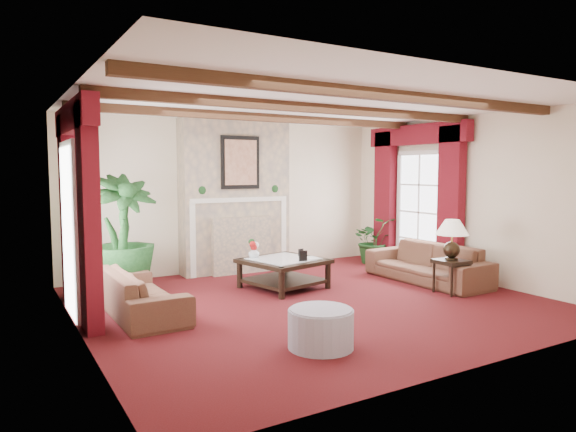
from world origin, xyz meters
TOP-DOWN VIEW (x-y plane):
  - floor at (0.00, 0.00)m, footprint 6.00×6.00m
  - ceiling at (0.00, 0.00)m, footprint 6.00×6.00m
  - back_wall at (0.00, 2.75)m, footprint 6.00×0.02m
  - left_wall at (-3.00, 0.00)m, footprint 0.02×5.50m
  - right_wall at (3.00, 0.00)m, footprint 0.02×5.50m
  - ceiling_beams at (0.00, 0.00)m, footprint 6.00×3.00m
  - fireplace at (0.00, 2.55)m, footprint 2.00×0.52m
  - french_door_left at (-2.97, 1.00)m, footprint 0.10×1.10m
  - french_door_right at (2.97, 1.00)m, footprint 0.10×1.10m
  - curtains_left at (-2.86, 1.00)m, footprint 0.20×2.40m
  - curtains_right at (2.86, 1.00)m, footprint 0.20×2.40m
  - sofa_left at (-2.21, 0.60)m, footprint 1.92×0.62m
  - sofa_right at (2.31, 0.15)m, footprint 2.13×0.70m
  - potted_palm at (-2.16, 1.80)m, footprint 1.74×2.18m
  - small_plant at (2.64, 1.89)m, footprint 1.41×1.45m
  - coffee_table at (0.07, 0.93)m, footprint 1.32×1.32m
  - side_table at (2.03, -0.60)m, footprint 0.49×0.49m
  - ottoman at (-0.94, -1.58)m, footprint 0.68×0.68m
  - table_lamp at (2.03, -0.60)m, footprint 0.48×0.48m
  - flower_vase at (-0.29, 1.26)m, footprint 0.28×0.29m
  - book at (0.34, 0.72)m, footprint 0.21×0.03m
  - photo_frame_a at (0.20, 0.59)m, footprint 0.13×0.05m
  - photo_frame_b at (0.41, 0.98)m, footprint 0.10×0.04m

SIDE VIEW (x-z plane):
  - floor at x=0.00m, z-range 0.00..0.00m
  - ottoman at x=-0.94m, z-range 0.00..0.39m
  - coffee_table at x=0.07m, z-range 0.00..0.45m
  - side_table at x=2.03m, z-range 0.00..0.50m
  - small_plant at x=2.64m, z-range 0.00..0.71m
  - sofa_left at x=-2.21m, z-range 0.00..0.74m
  - sofa_right at x=2.31m, z-range 0.00..0.82m
  - potted_palm at x=-2.16m, z-range 0.00..0.99m
  - photo_frame_b at x=0.41m, z-range 0.45..0.58m
  - photo_frame_a at x=0.20m, z-range 0.45..0.62m
  - flower_vase at x=-0.29m, z-range 0.45..0.62m
  - book at x=0.34m, z-range 0.45..0.73m
  - table_lamp at x=2.03m, z-range 0.50..1.11m
  - back_wall at x=0.00m, z-range 0.00..2.70m
  - left_wall at x=-3.00m, z-range 0.00..2.70m
  - right_wall at x=3.00m, z-range 0.00..2.70m
  - french_door_left at x=-2.97m, z-range 1.05..3.21m
  - french_door_right at x=2.97m, z-range 1.05..3.21m
  - curtains_left at x=-2.86m, z-range 1.28..3.83m
  - curtains_right at x=2.86m, z-range 1.28..3.83m
  - ceiling_beams at x=0.00m, z-range 2.58..2.70m
  - ceiling at x=0.00m, z-range 2.70..2.70m
  - fireplace at x=0.00m, z-range 1.35..4.05m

